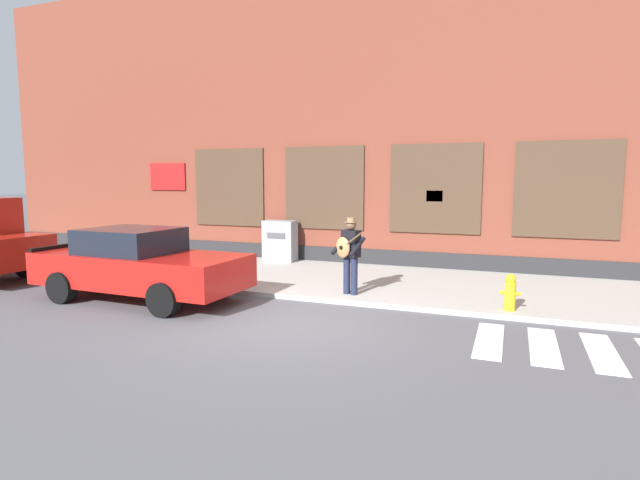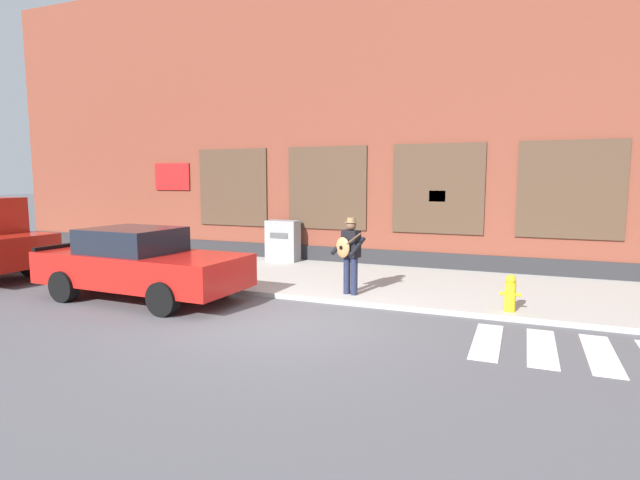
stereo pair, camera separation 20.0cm
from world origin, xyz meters
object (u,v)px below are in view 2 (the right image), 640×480
(busker, at_px, (349,251))
(fire_hydrant, at_px, (510,293))
(red_car, at_px, (140,264))
(utility_box, at_px, (283,241))

(busker, height_order, fire_hydrant, busker)
(red_car, height_order, busker, busker)
(red_car, height_order, fire_hydrant, red_car)
(red_car, relative_size, busker, 2.82)
(red_car, xyz_separation_m, utility_box, (0.85, 5.15, -0.05))
(utility_box, distance_m, fire_hydrant, 7.52)
(utility_box, relative_size, fire_hydrant, 1.75)
(red_car, xyz_separation_m, busker, (4.17, 1.66, 0.27))
(utility_box, height_order, fire_hydrant, utility_box)
(red_car, distance_m, fire_hydrant, 7.56)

